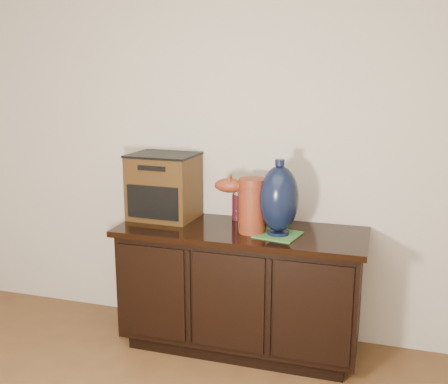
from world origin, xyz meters
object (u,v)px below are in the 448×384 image
(sideboard, at_px, (240,288))
(lamp_base, at_px, (279,199))
(spray_can, at_px, (237,205))
(tv_radio, at_px, (164,186))
(terracotta_vessel, at_px, (252,202))

(sideboard, height_order, lamp_base, lamp_base)
(lamp_base, height_order, spray_can, lamp_base)
(tv_radio, bearing_deg, lamp_base, -8.78)
(tv_radio, height_order, spray_can, tv_radio)
(tv_radio, bearing_deg, terracotta_vessel, -10.27)
(spray_can, bearing_deg, terracotta_vessel, -56.21)
(tv_radio, distance_m, lamp_base, 0.78)
(sideboard, bearing_deg, spray_can, 111.43)
(lamp_base, distance_m, spray_can, 0.41)
(sideboard, xyz_separation_m, lamp_base, (0.23, -0.05, 0.58))
(lamp_base, xyz_separation_m, spray_can, (-0.31, 0.24, -0.12))
(sideboard, relative_size, lamp_base, 3.42)
(lamp_base, bearing_deg, sideboard, 166.90)
(tv_radio, relative_size, lamp_base, 0.98)
(lamp_base, bearing_deg, terracotta_vessel, 174.41)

